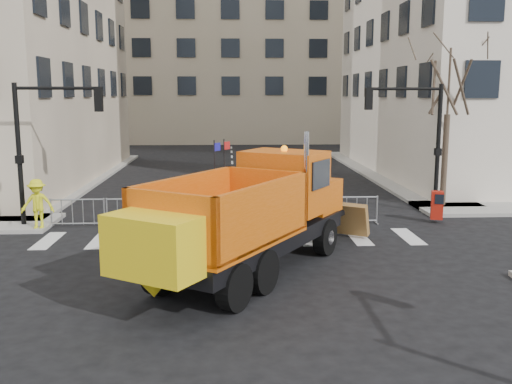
{
  "coord_description": "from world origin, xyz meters",
  "views": [
    {
      "loc": [
        -0.25,
        -13.88,
        4.98
      ],
      "look_at": [
        0.54,
        2.5,
        2.16
      ],
      "focal_mm": 40.0,
      "sensor_mm": 36.0,
      "label": 1
    }
  ],
  "objects_px": {
    "worker": "(37,204)",
    "newspaper_box": "(437,205)",
    "cop_b": "(322,207)",
    "plow_truck": "(248,213)",
    "cop_a": "(323,217)",
    "cop_c": "(299,205)"
  },
  "relations": [
    {
      "from": "worker",
      "to": "newspaper_box",
      "type": "bearing_deg",
      "value": -1.61
    },
    {
      "from": "cop_b",
      "to": "worker",
      "type": "distance_m",
      "value": 10.34
    },
    {
      "from": "plow_truck",
      "to": "newspaper_box",
      "type": "height_order",
      "value": "plow_truck"
    },
    {
      "from": "cop_a",
      "to": "worker",
      "type": "relative_size",
      "value": 1.05
    },
    {
      "from": "plow_truck",
      "to": "cop_c",
      "type": "xyz_separation_m",
      "value": [
        2.11,
        5.57,
        -0.88
      ]
    },
    {
      "from": "plow_truck",
      "to": "cop_c",
      "type": "bearing_deg",
      "value": 11.53
    },
    {
      "from": "cop_a",
      "to": "cop_b",
      "type": "xyz_separation_m",
      "value": [
        0.23,
        1.72,
        -0.02
      ]
    },
    {
      "from": "newspaper_box",
      "to": "cop_c",
      "type": "bearing_deg",
      "value": -157.69
    },
    {
      "from": "cop_b",
      "to": "newspaper_box",
      "type": "relative_size",
      "value": 1.69
    },
    {
      "from": "cop_b",
      "to": "newspaper_box",
      "type": "bearing_deg",
      "value": -156.19
    },
    {
      "from": "plow_truck",
      "to": "worker",
      "type": "xyz_separation_m",
      "value": [
        -7.48,
        5.39,
        -0.7
      ]
    },
    {
      "from": "plow_truck",
      "to": "cop_b",
      "type": "distance_m",
      "value": 5.67
    },
    {
      "from": "cop_c",
      "to": "newspaper_box",
      "type": "relative_size",
      "value": 1.6
    },
    {
      "from": "cop_b",
      "to": "newspaper_box",
      "type": "distance_m",
      "value": 4.96
    },
    {
      "from": "plow_truck",
      "to": "worker",
      "type": "bearing_deg",
      "value": 86.49
    },
    {
      "from": "cop_a",
      "to": "cop_b",
      "type": "bearing_deg",
      "value": -94.06
    },
    {
      "from": "cop_c",
      "to": "newspaper_box",
      "type": "distance_m",
      "value": 5.55
    },
    {
      "from": "plow_truck",
      "to": "cop_c",
      "type": "height_order",
      "value": "plow_truck"
    },
    {
      "from": "cop_c",
      "to": "cop_b",
      "type": "bearing_deg",
      "value": 108.7
    },
    {
      "from": "plow_truck",
      "to": "cop_a",
      "type": "xyz_separation_m",
      "value": [
        2.62,
        3.11,
        -0.81
      ]
    },
    {
      "from": "cop_b",
      "to": "worker",
      "type": "xyz_separation_m",
      "value": [
        -10.33,
        0.56,
        0.12
      ]
    },
    {
      "from": "plow_truck",
      "to": "cop_c",
      "type": "distance_m",
      "value": 6.02
    }
  ]
}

